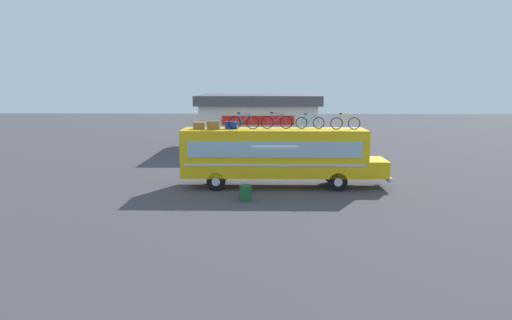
{
  "coord_description": "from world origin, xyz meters",
  "views": [
    {
      "loc": [
        -0.52,
        -24.55,
        5.78
      ],
      "look_at": [
        -0.99,
        0.0,
        1.51
      ],
      "focal_mm": 31.22,
      "sensor_mm": 36.0,
      "label": 1
    }
  ],
  "objects_px": {
    "luggage_bag_1": "(199,126)",
    "bus": "(277,153)",
    "rooftop_bicycle_2": "(277,122)",
    "luggage_bag_3": "(231,125)",
    "rooftop_bicycle_4": "(345,123)",
    "trash_bin": "(246,193)",
    "rooftop_bicycle_1": "(244,122)",
    "rooftop_bicycle_3": "(310,122)",
    "luggage_bag_2": "(214,125)"
  },
  "relations": [
    {
      "from": "luggage_bag_1",
      "to": "bus",
      "type": "bearing_deg",
      "value": 0.8
    },
    {
      "from": "rooftop_bicycle_2",
      "to": "luggage_bag_3",
      "type": "bearing_deg",
      "value": -179.32
    },
    {
      "from": "bus",
      "to": "rooftop_bicycle_4",
      "type": "height_order",
      "value": "rooftop_bicycle_4"
    },
    {
      "from": "rooftop_bicycle_2",
      "to": "trash_bin",
      "type": "xyz_separation_m",
      "value": [
        -1.6,
        -3.27,
        -3.25
      ]
    },
    {
      "from": "rooftop_bicycle_4",
      "to": "trash_bin",
      "type": "relative_size",
      "value": 2.07
    },
    {
      "from": "rooftop_bicycle_1",
      "to": "rooftop_bicycle_2",
      "type": "height_order",
      "value": "rooftop_bicycle_2"
    },
    {
      "from": "bus",
      "to": "rooftop_bicycle_3",
      "type": "xyz_separation_m",
      "value": [
        1.8,
        0.26,
        1.71
      ]
    },
    {
      "from": "rooftop_bicycle_1",
      "to": "rooftop_bicycle_2",
      "type": "xyz_separation_m",
      "value": [
        1.82,
        0.29,
        0.0
      ]
    },
    {
      "from": "bus",
      "to": "luggage_bag_1",
      "type": "distance_m",
      "value": 4.6
    },
    {
      "from": "rooftop_bicycle_1",
      "to": "rooftop_bicycle_2",
      "type": "bearing_deg",
      "value": 9.07
    },
    {
      "from": "luggage_bag_1",
      "to": "rooftop_bicycle_4",
      "type": "height_order",
      "value": "rooftop_bicycle_4"
    },
    {
      "from": "luggage_bag_2",
      "to": "rooftop_bicycle_3",
      "type": "xyz_separation_m",
      "value": [
        5.33,
        0.53,
        0.13
      ]
    },
    {
      "from": "luggage_bag_2",
      "to": "rooftop_bicycle_1",
      "type": "bearing_deg",
      "value": 5.15
    },
    {
      "from": "rooftop_bicycle_1",
      "to": "trash_bin",
      "type": "height_order",
      "value": "rooftop_bicycle_1"
    },
    {
      "from": "trash_bin",
      "to": "bus",
      "type": "bearing_deg",
      "value": 61.82
    },
    {
      "from": "rooftop_bicycle_2",
      "to": "bus",
      "type": "bearing_deg",
      "value": -70.7
    },
    {
      "from": "rooftop_bicycle_2",
      "to": "rooftop_bicycle_4",
      "type": "distance_m",
      "value": 3.76
    },
    {
      "from": "luggage_bag_1",
      "to": "rooftop_bicycle_4",
      "type": "xyz_separation_m",
      "value": [
        8.02,
        -0.11,
        0.18
      ]
    },
    {
      "from": "luggage_bag_3",
      "to": "bus",
      "type": "bearing_deg",
      "value": -3.1
    },
    {
      "from": "luggage_bag_3",
      "to": "rooftop_bicycle_3",
      "type": "relative_size",
      "value": 0.4
    },
    {
      "from": "luggage_bag_2",
      "to": "bus",
      "type": "bearing_deg",
      "value": 4.36
    },
    {
      "from": "rooftop_bicycle_3",
      "to": "bus",
      "type": "bearing_deg",
      "value": -171.69
    },
    {
      "from": "rooftop_bicycle_3",
      "to": "luggage_bag_2",
      "type": "bearing_deg",
      "value": -174.3
    },
    {
      "from": "rooftop_bicycle_2",
      "to": "luggage_bag_2",
      "type": "bearing_deg",
      "value": -172.78
    },
    {
      "from": "luggage_bag_1",
      "to": "trash_bin",
      "type": "relative_size",
      "value": 0.79
    },
    {
      "from": "luggage_bag_2",
      "to": "luggage_bag_3",
      "type": "relative_size",
      "value": 1.07
    },
    {
      "from": "luggage_bag_1",
      "to": "rooftop_bicycle_1",
      "type": "bearing_deg",
      "value": -1.41
    },
    {
      "from": "luggage_bag_1",
      "to": "rooftop_bicycle_4",
      "type": "bearing_deg",
      "value": -0.76
    },
    {
      "from": "rooftop_bicycle_1",
      "to": "rooftop_bicycle_4",
      "type": "distance_m",
      "value": 5.57
    },
    {
      "from": "rooftop_bicycle_4",
      "to": "trash_bin",
      "type": "distance_m",
      "value": 6.9
    },
    {
      "from": "luggage_bag_2",
      "to": "rooftop_bicycle_3",
      "type": "bearing_deg",
      "value": 5.7
    },
    {
      "from": "luggage_bag_2",
      "to": "luggage_bag_3",
      "type": "bearing_deg",
      "value": 23.66
    },
    {
      "from": "rooftop_bicycle_4",
      "to": "trash_bin",
      "type": "height_order",
      "value": "rooftop_bicycle_4"
    },
    {
      "from": "luggage_bag_1",
      "to": "rooftop_bicycle_2",
      "type": "xyz_separation_m",
      "value": [
        4.27,
        0.23,
        0.2
      ]
    },
    {
      "from": "rooftop_bicycle_1",
      "to": "luggage_bag_2",
      "type": "bearing_deg",
      "value": -174.85
    },
    {
      "from": "bus",
      "to": "luggage_bag_3",
      "type": "height_order",
      "value": "luggage_bag_3"
    },
    {
      "from": "rooftop_bicycle_2",
      "to": "trash_bin",
      "type": "distance_m",
      "value": 4.88
    },
    {
      "from": "luggage_bag_1",
      "to": "luggage_bag_2",
      "type": "xyz_separation_m",
      "value": [
        0.81,
        -0.21,
        0.04
      ]
    },
    {
      "from": "bus",
      "to": "luggage_bag_1",
      "type": "bearing_deg",
      "value": -179.2
    },
    {
      "from": "luggage_bag_1",
      "to": "luggage_bag_3",
      "type": "distance_m",
      "value": 1.75
    },
    {
      "from": "rooftop_bicycle_3",
      "to": "rooftop_bicycle_4",
      "type": "bearing_deg",
      "value": -12.85
    },
    {
      "from": "rooftop_bicycle_2",
      "to": "luggage_bag_1",
      "type": "bearing_deg",
      "value": -176.91
    },
    {
      "from": "luggage_bag_3",
      "to": "rooftop_bicycle_1",
      "type": "height_order",
      "value": "rooftop_bicycle_1"
    },
    {
      "from": "rooftop_bicycle_3",
      "to": "rooftop_bicycle_2",
      "type": "bearing_deg",
      "value": -177.14
    },
    {
      "from": "rooftop_bicycle_4",
      "to": "rooftop_bicycle_3",
      "type": "bearing_deg",
      "value": 167.15
    },
    {
      "from": "rooftop_bicycle_1",
      "to": "rooftop_bicycle_2",
      "type": "relative_size",
      "value": 0.96
    },
    {
      "from": "luggage_bag_3",
      "to": "rooftop_bicycle_4",
      "type": "relative_size",
      "value": 0.39
    },
    {
      "from": "luggage_bag_1",
      "to": "rooftop_bicycle_1",
      "type": "distance_m",
      "value": 2.46
    },
    {
      "from": "rooftop_bicycle_3",
      "to": "luggage_bag_1",
      "type": "bearing_deg",
      "value": -176.98
    },
    {
      "from": "luggage_bag_3",
      "to": "rooftop_bicycle_4",
      "type": "xyz_separation_m",
      "value": [
        6.28,
        -0.31,
        0.16
      ]
    }
  ]
}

